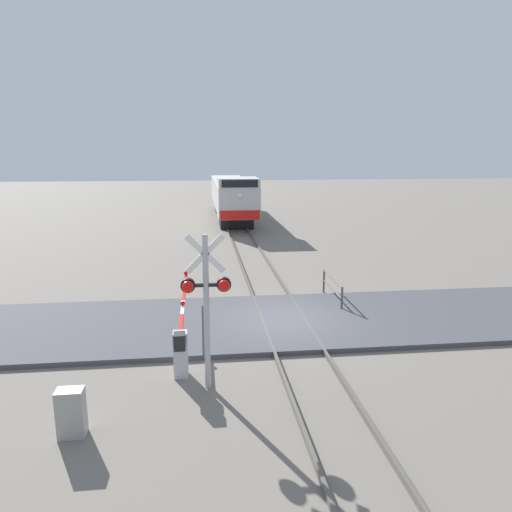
{
  "coord_description": "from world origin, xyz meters",
  "views": [
    {
      "loc": [
        -2.71,
        -15.03,
        5.67
      ],
      "look_at": [
        -0.78,
        1.25,
        2.05
      ],
      "focal_mm": 33.51,
      "sensor_mm": 36.0,
      "label": 1
    }
  ],
  "objects": [
    {
      "name": "ground_plane",
      "position": [
        0.0,
        0.0,
        0.0
      ],
      "size": [
        160.0,
        160.0,
        0.0
      ],
      "primitive_type": "plane",
      "color": "slate"
    },
    {
      "name": "locomotive",
      "position": [
        0.0,
        25.57,
        1.99
      ],
      "size": [
        2.87,
        17.81,
        3.83
      ],
      "color": "black",
      "rests_on": "ground_plane"
    },
    {
      "name": "utility_cabinet",
      "position": [
        -5.38,
        -5.95,
        0.51
      ],
      "size": [
        0.54,
        0.37,
        1.02
      ],
      "primitive_type": "cube",
      "color": "#999993",
      "rests_on": "ground_plane"
    },
    {
      "name": "road_surface",
      "position": [
        0.0,
        0.0,
        0.07
      ],
      "size": [
        36.0,
        5.35,
        0.15
      ],
      "primitive_type": "cube",
      "color": "#47474C",
      "rests_on": "ground_plane"
    },
    {
      "name": "crossing_signal",
      "position": [
        -2.61,
        -4.24,
        2.35
      ],
      "size": [
        1.18,
        0.33,
        3.82
      ],
      "color": "#ADADB2",
      "rests_on": "ground_plane"
    },
    {
      "name": "crossing_gate",
      "position": [
        -3.28,
        -2.5,
        0.84
      ],
      "size": [
        0.36,
        7.07,
        1.31
      ],
      "color": "silver",
      "rests_on": "ground_plane"
    },
    {
      "name": "rail_track_right",
      "position": [
        0.72,
        0.0,
        0.07
      ],
      "size": [
        0.08,
        80.0,
        0.15
      ],
      "primitive_type": "cube",
      "color": "#59544C",
      "rests_on": "ground_plane"
    },
    {
      "name": "rail_track_left",
      "position": [
        -0.72,
        0.0,
        0.07
      ],
      "size": [
        0.08,
        80.0,
        0.15
      ],
      "primitive_type": "cube",
      "color": "#59544C",
      "rests_on": "ground_plane"
    },
    {
      "name": "guard_railing",
      "position": [
        2.25,
        2.03,
        0.62
      ],
      "size": [
        0.08,
        2.58,
        0.95
      ],
      "color": "#4C4742",
      "rests_on": "ground_plane"
    }
  ]
}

